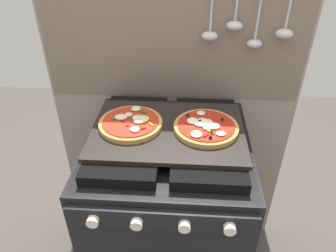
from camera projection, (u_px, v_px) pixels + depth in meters
name	position (u px, v px, depth m)	size (l,w,h in m)	color
kitchen_backsplash	(173.00, 111.00, 1.48)	(1.10, 0.09, 1.55)	gray
stove	(168.00, 216.00, 1.39)	(0.60, 0.64, 0.90)	black
baking_tray	(168.00, 130.00, 1.14)	(0.54, 0.38, 0.02)	black
pizza_left	(131.00, 123.00, 1.14)	(0.23, 0.23, 0.03)	#C18947
pizza_right	(206.00, 127.00, 1.12)	(0.23, 0.23, 0.03)	#C18947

